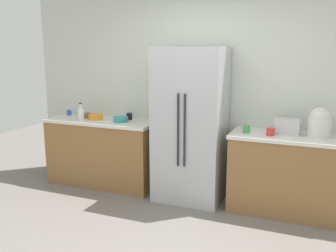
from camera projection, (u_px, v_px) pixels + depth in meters
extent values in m
cube|color=silver|center=(216.00, 82.00, 4.68)|extent=(5.34, 0.10, 2.91)
cube|color=olive|center=(103.00, 153.00, 5.14)|extent=(1.53, 0.57, 0.88)
cube|color=silver|center=(102.00, 121.00, 5.05)|extent=(1.56, 0.60, 0.04)
cube|color=olive|center=(285.00, 176.00, 4.23)|extent=(1.24, 0.57, 0.88)
cube|color=silver|center=(288.00, 137.00, 4.14)|extent=(1.27, 0.60, 0.04)
cube|color=#B2B5BA|center=(190.00, 125.00, 4.53)|extent=(0.83, 0.61, 1.90)
cylinder|color=#262628|center=(178.00, 130.00, 4.25)|extent=(0.02, 0.02, 0.85)
cylinder|color=#262628|center=(184.00, 131.00, 4.22)|extent=(0.02, 0.02, 0.85)
cube|color=silver|center=(287.00, 127.00, 4.17)|extent=(0.28, 0.16, 0.18)
cylinder|color=silver|center=(319.00, 127.00, 4.04)|extent=(0.25, 0.25, 0.22)
sphere|color=silver|center=(320.00, 118.00, 4.01)|extent=(0.23, 0.23, 0.23)
cylinder|color=white|center=(81.00, 114.00, 5.03)|extent=(0.08, 0.08, 0.16)
cylinder|color=white|center=(81.00, 106.00, 5.00)|extent=(0.04, 0.04, 0.05)
cylinder|color=#333338|center=(80.00, 103.00, 5.00)|extent=(0.04, 0.04, 0.02)
cylinder|color=blue|center=(69.00, 113.00, 5.40)|extent=(0.07, 0.07, 0.07)
cylinder|color=green|center=(247.00, 129.00, 4.24)|extent=(0.08, 0.08, 0.09)
cylinder|color=red|center=(270.00, 132.00, 4.11)|extent=(0.09, 0.09, 0.09)
cylinder|color=black|center=(129.00, 116.00, 5.04)|extent=(0.08, 0.08, 0.09)
cylinder|color=brown|center=(86.00, 115.00, 5.20)|extent=(0.15, 0.15, 0.06)
cylinder|color=teal|center=(121.00, 119.00, 4.89)|extent=(0.19, 0.19, 0.07)
cylinder|color=orange|center=(96.00, 117.00, 5.06)|extent=(0.19, 0.19, 0.07)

